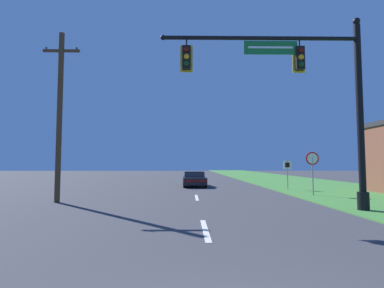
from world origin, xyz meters
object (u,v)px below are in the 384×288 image
at_px(stop_sign, 312,164).
at_px(route_sign_post, 287,168).
at_px(car_ahead, 194,179).
at_px(signal_mast, 312,93).
at_px(utility_pole_near, 60,113).

height_order(stop_sign, route_sign_post, stop_sign).
bearing_deg(route_sign_post, car_ahead, 152.04).
relative_size(signal_mast, utility_pole_near, 0.98).
height_order(car_ahead, stop_sign, stop_sign).
bearing_deg(utility_pole_near, car_ahead, 56.32).
bearing_deg(car_ahead, route_sign_post, -27.96).
bearing_deg(route_sign_post, stop_sign, -88.30).
bearing_deg(signal_mast, stop_sign, 67.66).
height_order(signal_mast, utility_pole_near, utility_pole_near).
xyz_separation_m(car_ahead, route_sign_post, (6.59, -3.50, 0.92)).
bearing_deg(utility_pole_near, signal_mast, -14.17).
relative_size(stop_sign, utility_pole_near, 0.30).
bearing_deg(car_ahead, signal_mast, -71.26).
height_order(signal_mast, stop_sign, signal_mast).
relative_size(stop_sign, route_sign_post, 1.23).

